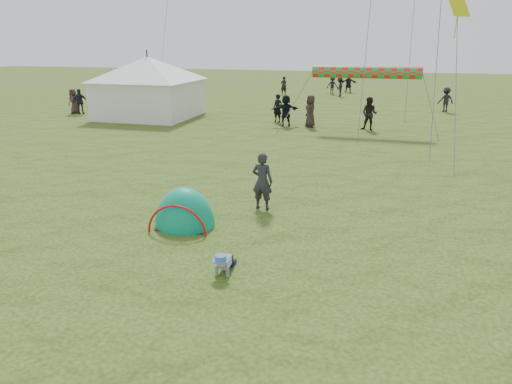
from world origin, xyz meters
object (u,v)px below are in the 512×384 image
(popup_tent, at_px, (185,225))
(standing_adult, at_px, (262,181))
(event_marquee, at_px, (149,85))
(crawling_toddler, at_px, (224,262))

(popup_tent, relative_size, standing_adult, 1.24)
(standing_adult, relative_size, event_marquee, 0.29)
(popup_tent, bearing_deg, standing_adult, 43.23)
(crawling_toddler, distance_m, event_marquee, 21.97)
(crawling_toddler, height_order, standing_adult, standing_adult)
(event_marquee, bearing_deg, popup_tent, -59.92)
(crawling_toddler, height_order, event_marquee, event_marquee)
(standing_adult, bearing_deg, event_marquee, -46.80)
(popup_tent, xyz_separation_m, standing_adult, (1.64, 1.78, 0.84))
(crawling_toddler, xyz_separation_m, standing_adult, (-0.22, 3.97, 0.58))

